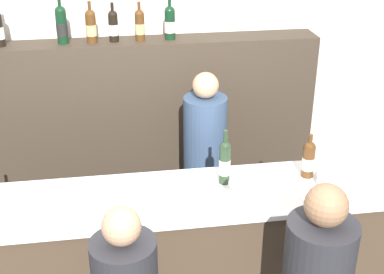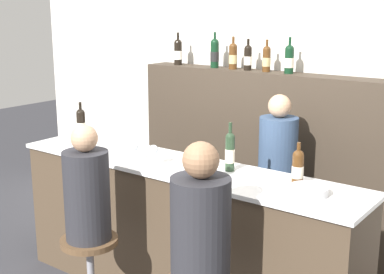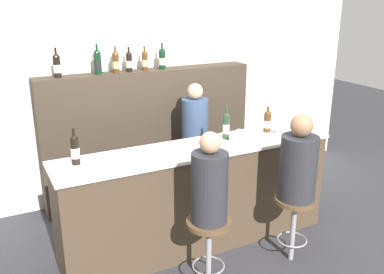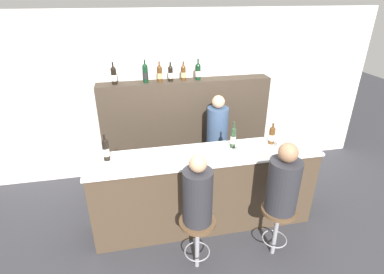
% 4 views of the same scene
% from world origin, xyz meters
% --- Properties ---
extents(wall_back, '(6.40, 0.05, 2.60)m').
position_xyz_m(wall_back, '(0.00, 1.79, 1.30)').
color(wall_back, beige).
rests_on(wall_back, ground_plane).
extents(bar_counter, '(2.80, 0.58, 1.06)m').
position_xyz_m(bar_counter, '(0.00, 0.27, 0.53)').
color(bar_counter, '#473828').
rests_on(bar_counter, ground_plane).
extents(back_bar_cabinet, '(2.62, 0.28, 1.61)m').
position_xyz_m(back_bar_cabinet, '(0.00, 1.56, 0.80)').
color(back_bar_cabinet, '#382D23').
rests_on(back_bar_cabinet, ground_plane).
extents(wine_bottle_counter_0, '(0.07, 0.07, 0.33)m').
position_xyz_m(wine_bottle_counter_0, '(-1.15, 0.37, 1.19)').
color(wine_bottle_counter_0, black).
rests_on(wine_bottle_counter_0, bar_counter).
extents(wine_bottle_counter_1, '(0.07, 0.07, 0.34)m').
position_xyz_m(wine_bottle_counter_1, '(0.37, 0.37, 1.20)').
color(wine_bottle_counter_1, '#233823').
rests_on(wine_bottle_counter_1, bar_counter).
extents(wine_bottle_counter_2, '(0.08, 0.08, 0.28)m').
position_xyz_m(wine_bottle_counter_2, '(0.88, 0.37, 1.17)').
color(wine_bottle_counter_2, '#4C2D14').
rests_on(wine_bottle_counter_2, bar_counter).
extents(wine_bottle_backbar_0, '(0.08, 0.08, 0.32)m').
position_xyz_m(wine_bottle_backbar_0, '(-1.03, 1.56, 1.74)').
color(wine_bottle_backbar_0, black).
rests_on(wine_bottle_backbar_0, back_bar_cabinet).
extents(wine_bottle_backbar_1, '(0.08, 0.08, 0.33)m').
position_xyz_m(wine_bottle_backbar_1, '(-0.59, 1.56, 1.75)').
color(wine_bottle_backbar_1, black).
rests_on(wine_bottle_backbar_1, back_bar_cabinet).
extents(wine_bottle_backbar_2, '(0.08, 0.08, 0.30)m').
position_xyz_m(wine_bottle_backbar_2, '(-0.38, 1.56, 1.73)').
color(wine_bottle_backbar_2, '#4C2D14').
rests_on(wine_bottle_backbar_2, back_bar_cabinet).
extents(wine_bottle_backbar_3, '(0.07, 0.07, 0.28)m').
position_xyz_m(wine_bottle_backbar_3, '(-0.22, 1.56, 1.72)').
color(wine_bottle_backbar_3, black).
rests_on(wine_bottle_backbar_3, back_bar_cabinet).
extents(wine_bottle_backbar_4, '(0.07, 0.07, 0.28)m').
position_xyz_m(wine_bottle_backbar_4, '(-0.03, 1.56, 1.72)').
color(wine_bottle_backbar_4, '#4C2D14').
rests_on(wine_bottle_backbar_4, back_bar_cabinet).
extents(wine_bottle_backbar_5, '(0.08, 0.08, 0.31)m').
position_xyz_m(wine_bottle_backbar_5, '(0.19, 1.56, 1.73)').
color(wine_bottle_backbar_5, black).
rests_on(wine_bottle_backbar_5, back_bar_cabinet).
extents(wine_glass_0, '(0.06, 0.06, 0.13)m').
position_xyz_m(wine_glass_0, '(-0.33, 0.15, 1.15)').
color(wine_glass_0, silver).
rests_on(wine_glass_0, bar_counter).
extents(wine_glass_1, '(0.07, 0.07, 0.15)m').
position_xyz_m(wine_glass_1, '(-0.14, 0.15, 1.16)').
color(wine_glass_1, silver).
rests_on(wine_glass_1, bar_counter).
extents(wine_glass_2, '(0.08, 0.08, 0.16)m').
position_xyz_m(wine_glass_2, '(0.38, 0.15, 1.17)').
color(wine_glass_2, silver).
rests_on(wine_glass_2, bar_counter).
extents(metal_bowl, '(0.24, 0.24, 0.05)m').
position_xyz_m(metal_bowl, '(1.02, 0.24, 1.08)').
color(metal_bowl, '#B7B7BC').
rests_on(metal_bowl, bar_counter).
extents(bar_stool_left, '(0.39, 0.39, 0.66)m').
position_xyz_m(bar_stool_left, '(-0.25, -0.40, 0.52)').
color(bar_stool_left, gray).
rests_on(bar_stool_left, ground_plane).
extents(guest_seated_left, '(0.30, 0.30, 0.78)m').
position_xyz_m(guest_seated_left, '(-0.25, -0.40, 0.99)').
color(guest_seated_left, '#28282D').
rests_on(guest_seated_left, bar_stool_left).
extents(guest_seated_right, '(0.34, 0.34, 0.81)m').
position_xyz_m(guest_seated_right, '(0.67, -0.40, 1.00)').
color(guest_seated_right, '#28282D').
rests_on(guest_seated_right, bar_stool_right).
extents(bartender, '(0.31, 0.31, 1.50)m').
position_xyz_m(bartender, '(0.37, 1.07, 0.70)').
color(bartender, '#334766').
rests_on(bartender, ground_plane).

